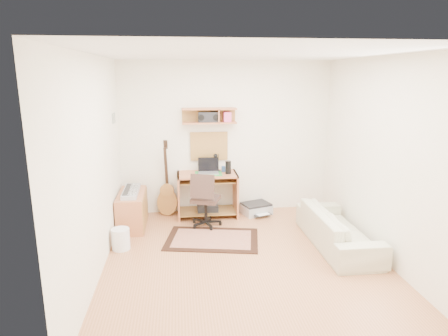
{
  "coord_description": "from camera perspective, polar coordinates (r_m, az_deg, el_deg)",
  "views": [
    {
      "loc": [
        -0.82,
        -4.62,
        2.37
      ],
      "look_at": [
        -0.15,
        1.05,
        1.0
      ],
      "focal_mm": 31.38,
      "sensor_mm": 36.0,
      "label": 1
    }
  ],
  "objects": [
    {
      "name": "waste_basket",
      "position": [
        5.69,
        -14.81,
        -9.97
      ],
      "size": [
        0.29,
        0.29,
        0.3
      ],
      "primitive_type": "cylinder",
      "rotation": [
        0.0,
        0.0,
        -0.19
      ],
      "color": "white",
      "rests_on": "floor"
    },
    {
      "name": "wall_shelf",
      "position": [
        6.55,
        -2.17,
        7.62
      ],
      "size": [
        0.9,
        0.25,
        0.26
      ],
      "primitive_type": "cube",
      "color": "#C17044",
      "rests_on": "back_wall"
    },
    {
      "name": "pencil_cup",
      "position": [
        6.67,
        -0.09,
        -0.13
      ],
      "size": [
        0.07,
        0.07,
        0.09
      ],
      "primitive_type": "cylinder",
      "color": "#2C5086",
      "rests_on": "desk"
    },
    {
      "name": "speaker",
      "position": [
        6.52,
        0.62,
        0.09
      ],
      "size": [
        0.1,
        0.1,
        0.21
      ],
      "primitive_type": "cylinder",
      "color": "black",
      "rests_on": "desk"
    },
    {
      "name": "wall_photo",
      "position": [
        6.23,
        -15.76,
        7.01
      ],
      "size": [
        0.02,
        0.2,
        0.15
      ],
      "primitive_type": "cube",
      "color": "#4C8CBF",
      "rests_on": "left_wall"
    },
    {
      "name": "right_wall",
      "position": [
        5.42,
        22.41,
        1.07
      ],
      "size": [
        0.01,
        4.0,
        2.6
      ],
      "primitive_type": "cube",
      "color": "white",
      "rests_on": "ground"
    },
    {
      "name": "cork_board",
      "position": [
        6.72,
        -2.2,
        3.21
      ],
      "size": [
        0.64,
        0.03,
        0.49
      ],
      "primitive_type": "cube",
      "color": "tan",
      "rests_on": "back_wall"
    },
    {
      "name": "desk",
      "position": [
        6.66,
        -2.43,
        -3.93
      ],
      "size": [
        1.0,
        0.55,
        0.75
      ],
      "primitive_type": null,
      "color": "#C17044",
      "rests_on": "floor"
    },
    {
      "name": "boombox",
      "position": [
        6.54,
        -2.31,
        7.44
      ],
      "size": [
        0.33,
        0.15,
        0.17
      ],
      "primitive_type": "cube",
      "color": "black",
      "rests_on": "wall_shelf"
    },
    {
      "name": "sofa",
      "position": [
        5.77,
        16.29,
        -7.67
      ],
      "size": [
        0.51,
        1.73,
        0.68
      ],
      "primitive_type": "imported",
      "rotation": [
        0.0,
        0.0,
        1.57
      ],
      "color": "#C1BC99",
      "rests_on": "floor"
    },
    {
      "name": "ceiling",
      "position": [
        4.69,
        3.45,
        16.35
      ],
      "size": [
        3.6,
        4.0,
        0.01
      ],
      "primitive_type": "cube",
      "color": "white",
      "rests_on": "ground"
    },
    {
      "name": "laptop",
      "position": [
        6.51,
        -2.3,
        0.26
      ],
      "size": [
        0.35,
        0.35,
        0.26
      ],
      "primitive_type": null,
      "rotation": [
        0.0,
        0.0,
        -0.04
      ],
      "color": "silver",
      "rests_on": "desk"
    },
    {
      "name": "back_wall",
      "position": [
        6.76,
        0.32,
        4.39
      ],
      "size": [
        3.6,
        0.01,
        2.6
      ],
      "primitive_type": "cube",
      "color": "white",
      "rests_on": "ground"
    },
    {
      "name": "floor",
      "position": [
        5.26,
        3.04,
        -13.38
      ],
      "size": [
        3.6,
        4.0,
        0.01
      ],
      "primitive_type": "cube",
      "color": "#BE7C4F",
      "rests_on": "ground"
    },
    {
      "name": "task_chair",
      "position": [
        6.2,
        -2.68,
        -4.52
      ],
      "size": [
        0.59,
        0.59,
        0.91
      ],
      "primitive_type": null,
      "rotation": [
        0.0,
        0.0,
        -0.34
      ],
      "color": "#382721",
      "rests_on": "floor"
    },
    {
      "name": "guitar",
      "position": [
        6.71,
        -8.38,
        -1.52
      ],
      "size": [
        0.37,
        0.26,
        1.3
      ],
      "primitive_type": null,
      "rotation": [
        0.0,
        0.0,
        -0.14
      ],
      "color": "#AD7435",
      "rests_on": "floor"
    },
    {
      "name": "desk_lamp",
      "position": [
        6.68,
        -0.84,
        0.84
      ],
      "size": [
        0.1,
        0.1,
        0.31
      ],
      "primitive_type": null,
      "color": "black",
      "rests_on": "desk"
    },
    {
      "name": "printer",
      "position": [
        6.87,
        4.67,
        -5.96
      ],
      "size": [
        0.57,
        0.51,
        0.18
      ],
      "primitive_type": "cube",
      "rotation": [
        0.0,
        0.0,
        0.33
      ],
      "color": "#A5A8AA",
      "rests_on": "floor"
    },
    {
      "name": "music_keyboard",
      "position": [
        6.31,
        -13.39,
        -3.33
      ],
      "size": [
        0.23,
        0.73,
        0.06
      ],
      "primitive_type": "cube",
      "color": "#B2B5BA",
      "rests_on": "cabinet"
    },
    {
      "name": "left_wall",
      "position": [
        4.84,
        -18.32,
        0.04
      ],
      "size": [
        0.01,
        4.0,
        2.6
      ],
      "primitive_type": "cube",
      "color": "white",
      "rests_on": "ground"
    },
    {
      "name": "rug",
      "position": [
        5.85,
        -1.71,
        -10.31
      ],
      "size": [
        1.48,
        1.12,
        0.02
      ],
      "primitive_type": "cube",
      "rotation": [
        0.0,
        0.0,
        -0.19
      ],
      "color": "tan",
      "rests_on": "floor"
    },
    {
      "name": "cabinet",
      "position": [
        6.41,
        -13.24,
        -5.96
      ],
      "size": [
        0.4,
        0.9,
        0.55
      ],
      "primitive_type": "cube",
      "color": "#C17044",
      "rests_on": "floor"
    }
  ]
}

